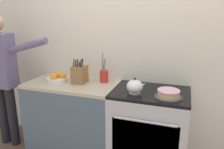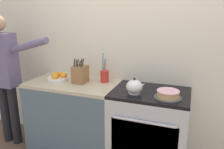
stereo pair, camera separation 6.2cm
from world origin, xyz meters
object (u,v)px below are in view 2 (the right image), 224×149
Objects in this scene: stove_range at (149,131)px; knife_block at (80,74)px; layer_cake at (168,94)px; tea_kettle at (134,87)px; utensil_crock at (104,76)px; person_baker at (4,70)px; fruit_bowl at (58,78)px.

knife_block is (-0.82, 0.03, 0.55)m from stove_range.
knife_block reaches higher than stove_range.
layer_cake is 0.33m from tea_kettle.
utensil_crock reaches higher than stove_range.
utensil_crock is 0.21× the size of person_baker.
knife_block reaches higher than tea_kettle.
tea_kettle is 1.66m from person_baker.
utensil_crock reaches higher than tea_kettle.
utensil_crock is 1.26m from person_baker.
fruit_bowl is at bearing 174.26° from tea_kettle.
utensil_crock is at bearing 22.30° from person_baker.
knife_block is 0.17× the size of person_baker.
tea_kettle is at bearing -144.22° from stove_range.
layer_cake is at bearing 10.35° from person_baker.
utensil_crock is at bearing 165.55° from stove_range.
knife_block is (-0.68, 0.13, 0.03)m from tea_kettle.
utensil_crock is (-0.75, 0.26, 0.04)m from layer_cake.
person_baker is (-1.66, -0.01, 0.02)m from tea_kettle.
utensil_crock is at bearing 160.77° from layer_cake.
knife_block is at bearing 18.77° from person_baker.
fruit_bowl is at bearing -163.94° from utensil_crock.
fruit_bowl is (-1.10, -0.01, 0.49)m from stove_range.
layer_cake is 1.29× the size of tea_kettle.
fruit_bowl is at bearing 175.17° from layer_cake.
person_baker is (-1.24, -0.26, 0.01)m from utensil_crock.
stove_range is 0.99m from knife_block.
utensil_crock is (-0.57, 0.15, 0.53)m from stove_range.
person_baker is at bearing -171.46° from fruit_bowl.
utensil_crock reaches higher than knife_block.
stove_range is at bearing 14.03° from person_baker.
tea_kettle is 0.59× the size of utensil_crock.
person_baker is at bearing -168.15° from utensil_crock.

